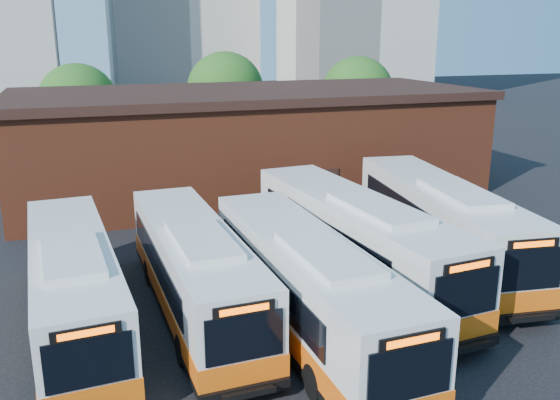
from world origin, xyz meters
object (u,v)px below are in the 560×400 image
object	(u,v)px
bus_farwest	(74,289)
bus_east	(441,225)
bus_midwest	(307,290)
bus_mideast	(355,243)
bus_west	(195,273)

from	to	relation	value
bus_farwest	bus_east	xyz separation A→B (m)	(15.18, 1.52, 0.15)
bus_east	bus_farwest	bearing A→B (deg)	-166.68
bus_farwest	bus_midwest	world-z (taller)	bus_midwest
bus_farwest	bus_midwest	bearing A→B (deg)	-24.37
bus_mideast	bus_east	size ratio (longest dim) A/B	1.00
bus_farwest	bus_east	world-z (taller)	bus_east
bus_midwest	bus_east	bearing A→B (deg)	26.77
bus_midwest	bus_east	xyz separation A→B (m)	(7.93, 4.27, 0.08)
bus_east	bus_west	bearing A→B (deg)	-164.60
bus_west	bus_midwest	xyz separation A→B (m)	(3.19, -2.75, 0.06)
bus_farwest	bus_midwest	size ratio (longest dim) A/B	0.95
bus_east	bus_midwest	bearing A→B (deg)	-144.09
bus_farwest	bus_mideast	bearing A→B (deg)	-0.24
bus_midwest	bus_mideast	world-z (taller)	bus_mideast
bus_farwest	bus_east	bearing A→B (deg)	2.14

